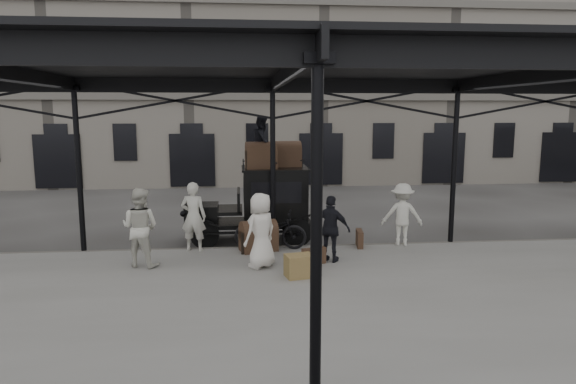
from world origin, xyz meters
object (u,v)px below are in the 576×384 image
bicycle (270,230)px  steamer_trunk_roof_near (261,157)px  porter_left (193,217)px  taxi (264,201)px  steamer_trunk_platform (258,238)px  porter_official (331,229)px

bicycle → steamer_trunk_roof_near: (-0.18, 1.16, 1.84)m
porter_left → steamer_trunk_roof_near: (1.83, 1.18, 1.43)m
taxi → steamer_trunk_platform: bearing=-97.9°
bicycle → steamer_trunk_roof_near: bearing=19.5°
bicycle → steamer_trunk_roof_near: steamer_trunk_roof_near is taller
porter_official → steamer_trunk_platform: 2.12m
porter_official → bicycle: (-1.40, 1.35, -0.31)m
taxi → steamer_trunk_platform: (-0.22, -1.60, -0.71)m
porter_official → steamer_trunk_roof_near: size_ratio=1.90×
steamer_trunk_platform → taxi: bearing=64.9°
porter_left → bicycle: bearing=-166.3°
taxi → porter_left: taxi is taller
steamer_trunk_roof_near → steamer_trunk_platform: steamer_trunk_roof_near is taller
porter_left → steamer_trunk_platform: size_ratio=1.97×
porter_official → bicycle: bearing=-15.0°
taxi → porter_left: (-1.91, -1.43, -0.14)m
taxi → porter_left: bearing=-143.2°
bicycle → steamer_trunk_roof_near: size_ratio=2.25×
steamer_trunk_roof_near → taxi: bearing=65.8°
bicycle → steamer_trunk_platform: 0.41m
porter_official → steamer_trunk_roof_near: steamer_trunk_roof_near is taller
steamer_trunk_platform → steamer_trunk_roof_near: bearing=66.9°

